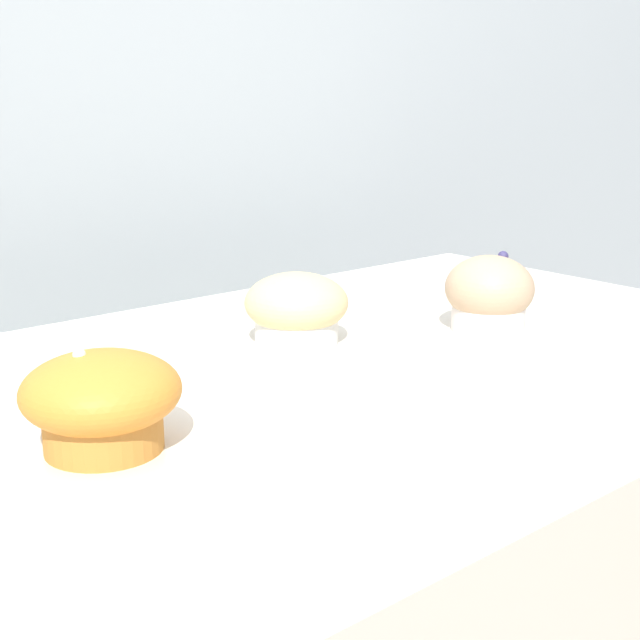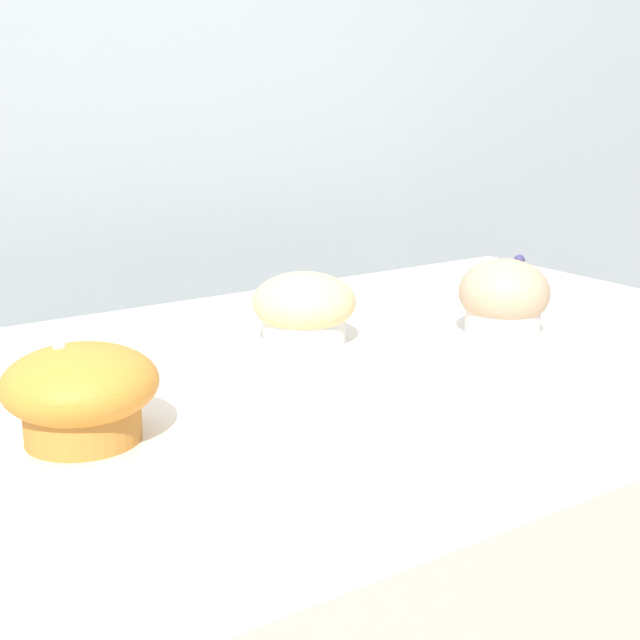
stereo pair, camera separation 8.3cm
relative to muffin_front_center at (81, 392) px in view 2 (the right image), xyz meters
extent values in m
cube|color=#A8B2B7|center=(0.28, 0.64, -0.09)|extent=(3.20, 0.10, 1.80)
cylinder|color=#C88135|center=(0.00, 0.00, -0.02)|extent=(0.09, 0.09, 0.04)
ellipsoid|color=orange|center=(0.00, 0.00, 0.01)|extent=(0.12, 0.12, 0.06)
sphere|color=white|center=(-0.01, 0.01, 0.03)|extent=(0.01, 0.01, 0.01)
cylinder|color=white|center=(0.28, 0.12, -0.02)|extent=(0.09, 0.09, 0.04)
ellipsoid|color=#DCC185|center=(0.28, 0.12, 0.01)|extent=(0.11, 0.11, 0.06)
cylinder|color=silver|center=(0.47, 0.03, -0.01)|extent=(0.08, 0.08, 0.05)
ellipsoid|color=tan|center=(0.47, 0.03, 0.01)|extent=(0.10, 0.10, 0.07)
sphere|color=navy|center=(0.49, 0.03, 0.04)|extent=(0.01, 0.01, 0.01)
camera|label=1|loc=(-0.27, -0.57, 0.22)|focal=50.00mm
camera|label=2|loc=(-0.21, -0.62, 0.22)|focal=50.00mm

